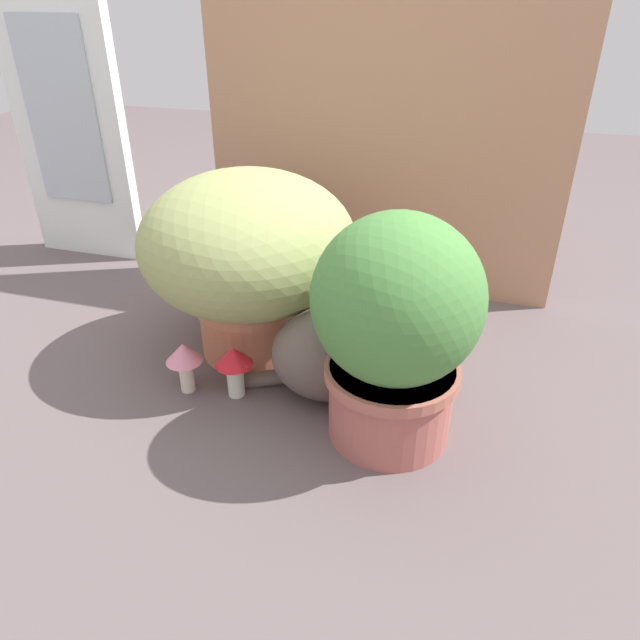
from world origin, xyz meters
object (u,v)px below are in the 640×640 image
(grass_planter, at_px, (249,253))
(mushroom_ornament_red, at_px, (234,363))
(cat, at_px, (340,350))
(mushroom_ornament_pink, at_px, (184,357))
(leafy_planter, at_px, (395,326))

(grass_planter, relative_size, mushroom_ornament_red, 4.05)
(cat, bearing_deg, mushroom_ornament_red, -165.07)
(grass_planter, height_order, mushroom_ornament_pink, grass_planter)
(leafy_planter, height_order, mushroom_ornament_pink, leafy_planter)
(grass_planter, distance_m, mushroom_ornament_red, 0.26)
(leafy_planter, bearing_deg, cat, 145.79)
(grass_planter, xyz_separation_m, cat, (0.26, -0.13, -0.14))
(cat, distance_m, mushroom_ornament_red, 0.23)
(mushroom_ornament_pink, bearing_deg, leafy_planter, -1.25)
(grass_planter, distance_m, mushroom_ornament_pink, 0.28)
(mushroom_ornament_pink, relative_size, mushroom_ornament_red, 1.00)
(cat, height_order, mushroom_ornament_pink, cat)
(leafy_planter, bearing_deg, mushroom_ornament_red, 175.63)
(mushroom_ornament_pink, xyz_separation_m, mushroom_ornament_red, (0.11, 0.02, -0.00))
(grass_planter, xyz_separation_m, mushroom_ornament_pink, (-0.08, -0.21, -0.17))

